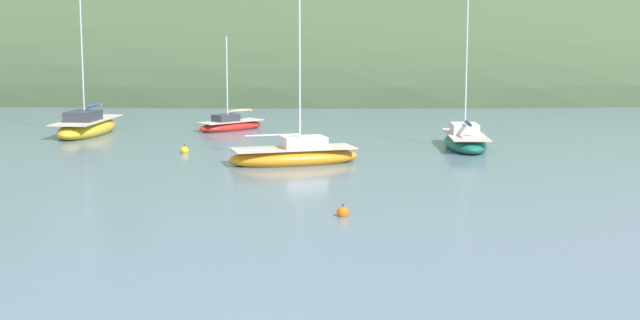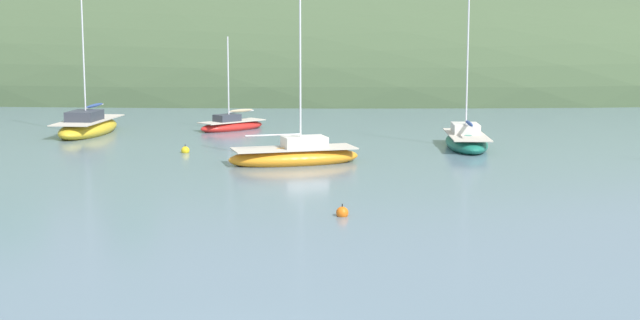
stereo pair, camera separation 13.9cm
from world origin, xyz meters
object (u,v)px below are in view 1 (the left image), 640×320
at_px(sailboat_yellow_far, 295,156).
at_px(sailboat_teal_outer, 87,127).
at_px(sailboat_white_near, 230,125).
at_px(mooring_buoy_inner, 184,151).
at_px(mooring_buoy_outer, 343,213).
at_px(sailboat_grey_yawl, 465,141).

distance_m(sailboat_yellow_far, sailboat_teal_outer, 17.71).
distance_m(sailboat_yellow_far, sailboat_white_near, 14.95).
bearing_deg(mooring_buoy_inner, sailboat_teal_outer, 136.18).
height_order(sailboat_white_near, mooring_buoy_outer, sailboat_white_near).
height_order(sailboat_teal_outer, sailboat_white_near, sailboat_teal_outer).
bearing_deg(sailboat_grey_yawl, mooring_buoy_outer, -107.05).
distance_m(sailboat_grey_yawl, mooring_buoy_outer, 19.22).
xyz_separation_m(sailboat_white_near, mooring_buoy_inner, (-0.50, -10.58, -0.20)).
bearing_deg(sailboat_teal_outer, sailboat_grey_yawl, -10.97).
xyz_separation_m(mooring_buoy_inner, mooring_buoy_outer, (9.21, -15.23, 0.00)).
xyz_separation_m(sailboat_grey_yawl, sailboat_white_near, (-14.34, 7.44, -0.08)).
height_order(sailboat_yellow_far, sailboat_white_near, sailboat_yellow_far).
xyz_separation_m(sailboat_yellow_far, sailboat_grey_yawl, (8.66, 6.39, 0.01)).
bearing_deg(sailboat_grey_yawl, mooring_buoy_inner, -168.05).
xyz_separation_m(sailboat_teal_outer, sailboat_white_near, (8.37, 3.03, -0.13)).
distance_m(sailboat_grey_yawl, sailboat_white_near, 16.16).
relative_size(sailboat_white_near, mooring_buoy_outer, 11.32).
relative_size(sailboat_yellow_far, sailboat_teal_outer, 0.76).
bearing_deg(sailboat_grey_yawl, sailboat_teal_outer, 169.03).
height_order(sailboat_grey_yawl, mooring_buoy_inner, sailboat_grey_yawl).
relative_size(sailboat_yellow_far, sailboat_white_near, 1.41).
bearing_deg(mooring_buoy_inner, sailboat_yellow_far, -27.69).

